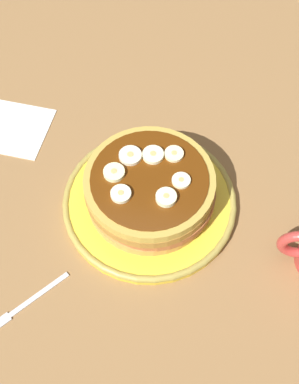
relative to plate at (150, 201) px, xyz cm
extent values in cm
cube|color=olive|center=(0.00, 0.00, -2.46)|extent=(140.00, 140.00, 3.00)
cylinder|color=yellow|center=(0.00, 0.00, -0.22)|extent=(26.16, 26.16, 1.49)
torus|color=#A49342|center=(0.00, 0.00, 0.30)|extent=(26.42, 26.42, 1.04)
cylinder|color=#CE9447|center=(0.37, 0.26, 1.27)|extent=(18.66, 18.66, 1.48)
cylinder|color=#AB6036|center=(-0.54, -0.36, 2.75)|extent=(18.40, 18.40, 1.48)
cylinder|color=#A47330|center=(-0.39, -0.07, 4.22)|extent=(19.01, 19.01, 1.48)
cylinder|color=gold|center=(-0.49, 0.24, 5.70)|extent=(18.87, 18.87, 1.48)
cylinder|color=#592B0A|center=(0.00, 0.00, 6.52)|extent=(16.89, 16.89, 0.16)
cylinder|color=#F6F0BD|center=(0.26, -3.80, 6.82)|extent=(3.14, 3.14, 0.75)
cylinder|color=tan|center=(0.26, -3.80, 7.24)|extent=(0.88, 0.88, 0.08)
cylinder|color=#EFF1B3|center=(5.05, 0.32, 6.85)|extent=(3.06, 3.06, 0.80)
cylinder|color=tan|center=(5.05, 0.32, 7.29)|extent=(0.86, 0.86, 0.08)
cylinder|color=#F7F1C1|center=(-4.47, 0.26, 6.75)|extent=(2.64, 2.64, 0.61)
cylinder|color=tan|center=(-4.47, 0.26, 7.10)|extent=(0.74, 0.74, 0.08)
cylinder|color=#EDF3BE|center=(-2.72, 3.11, 6.92)|extent=(2.91, 2.91, 0.95)
cylinder|color=tan|center=(-2.72, 3.11, 7.44)|extent=(0.82, 0.82, 0.08)
cylinder|color=#F1EEC2|center=(3.51, 3.37, 6.84)|extent=(2.88, 2.88, 0.78)
cylinder|color=tan|center=(3.51, 3.37, 7.27)|extent=(0.81, 0.81, 0.08)
cylinder|color=beige|center=(3.24, -3.22, 6.81)|extent=(3.34, 3.34, 0.73)
cylinder|color=tan|center=(3.24, -3.22, 7.22)|extent=(0.94, 0.94, 0.08)
cylinder|color=#FAEFB4|center=(-2.98, -4.40, 6.77)|extent=(2.80, 2.80, 0.66)
cylinder|color=tan|center=(-2.98, -4.40, 7.14)|extent=(0.78, 0.78, 0.08)
cube|color=white|center=(24.60, -11.59, -0.81)|extent=(12.00, 12.00, 0.30)
cube|color=silver|center=(13.14, 16.36, -0.71)|extent=(6.98, 7.43, 0.50)
camera|label=1|loc=(-5.08, 37.07, 63.92)|focal=45.51mm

